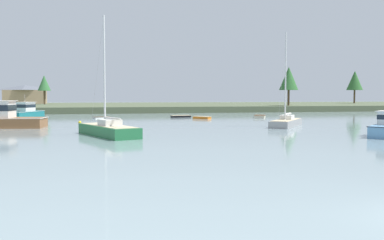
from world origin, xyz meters
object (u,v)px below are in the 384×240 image
dinghy_black (181,117)px  dinghy_white (101,118)px  dinghy_cream (260,117)px  cruiser_teal (28,114)px  dinghy_orange (202,118)px  mooring_buoy_yellow (80,122)px  sailboat_green (108,133)px  sailboat_grey (286,124)px

dinghy_black → dinghy_white: bearing=-175.1°
dinghy_cream → cruiser_teal: bearing=171.2°
dinghy_orange → mooring_buoy_yellow: size_ratio=6.39×
dinghy_cream → sailboat_green: 35.76m
sailboat_grey → dinghy_white: bearing=135.4°
dinghy_black → cruiser_teal: 24.04m
sailboat_green → dinghy_cream: bearing=47.1°
dinghy_white → cruiser_teal: bearing=163.3°
dinghy_cream → dinghy_black: size_ratio=1.26×
dinghy_cream → sailboat_grey: size_ratio=0.38×
dinghy_orange → dinghy_black: bearing=117.9°
dinghy_cream → mooring_buoy_yellow: dinghy_cream is taller
sailboat_grey → sailboat_green: 21.73m
mooring_buoy_yellow → dinghy_cream: bearing=15.3°
sailboat_grey → sailboat_green: sailboat_grey is taller
dinghy_orange → dinghy_black: 5.27m
sailboat_grey → sailboat_green: (-20.35, -7.63, 0.01)m
dinghy_cream → sailboat_green: size_ratio=0.38×
dinghy_orange → dinghy_white: (-15.16, 3.57, -0.02)m
dinghy_black → dinghy_white: size_ratio=1.24×
dinghy_cream → dinghy_white: dinghy_cream is taller
cruiser_teal → sailboat_grey: sailboat_grey is taller
dinghy_black → sailboat_grey: bearing=-69.0°
dinghy_cream → dinghy_white: bearing=174.9°
cruiser_teal → dinghy_black: bearing=-5.4°
sailboat_green → mooring_buoy_yellow: sailboat_green is taller
sailboat_grey → dinghy_black: bearing=111.0°
dinghy_cream → dinghy_white: 25.19m
dinghy_black → cruiser_teal: (-23.93, 2.28, 0.48)m
dinghy_white → sailboat_green: size_ratio=0.24×
dinghy_white → sailboat_grey: 29.65m
cruiser_teal → dinghy_orange: bearing=-14.7°
dinghy_cream → dinghy_black: dinghy_cream is taller
dinghy_orange → dinghy_black: size_ratio=0.83×
cruiser_teal → sailboat_grey: size_ratio=0.82×
cruiser_teal → sailboat_green: 34.00m
dinghy_black → mooring_buoy_yellow: 18.81m
dinghy_white → mooring_buoy_yellow: mooring_buoy_yellow is taller
dinghy_white → mooring_buoy_yellow: (-2.64, -9.80, -0.04)m
dinghy_cream → cruiser_teal: 36.75m
dinghy_cream → dinghy_white: size_ratio=1.56×
dinghy_white → sailboat_green: (0.76, -28.45, 0.14)m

